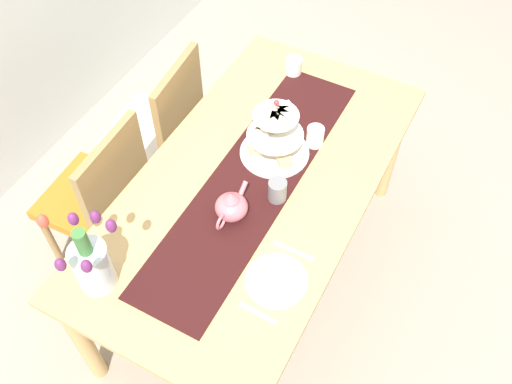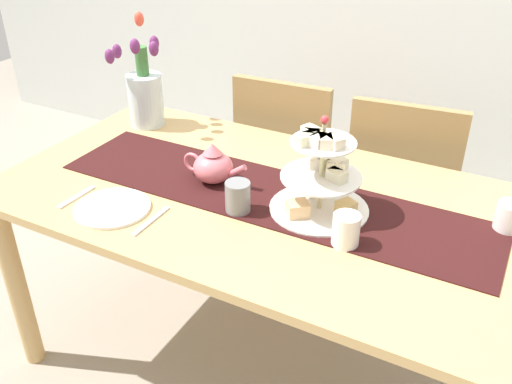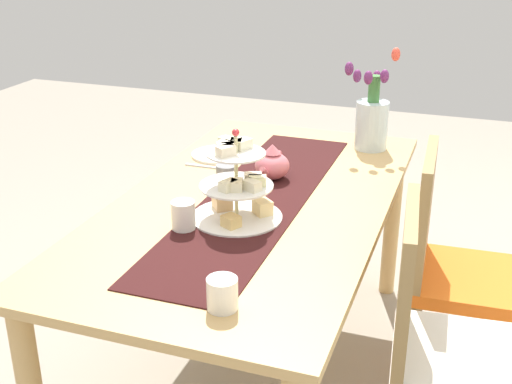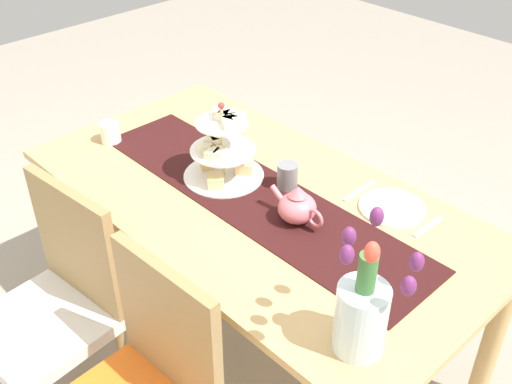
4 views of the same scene
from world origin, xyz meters
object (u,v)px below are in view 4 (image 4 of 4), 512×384
Objects in this scene: teapot at (297,207)px; knife_left at (359,191)px; dining_table at (256,219)px; tulip_vase at (363,310)px; mug_grey at (287,176)px; chair_right at (57,301)px; mug_white_text at (226,141)px; tiered_cake_stand at (223,151)px; dinner_plate_left at (392,208)px; cream_jug at (110,133)px; fork_left at (428,227)px.

knife_left is at bearing -97.00° from teapot.
dining_table is 4.12× the size of tulip_vase.
chair_right is at bearing 68.77° from mug_grey.
tulip_vase is (-0.96, -0.40, 0.38)m from chair_right.
tiered_cake_stand is at bearing 135.27° from mug_white_text.
mug_grey is (0.65, -0.40, -0.08)m from tulip_vase.
dinner_plate_left is at bearing -152.17° from tiered_cake_stand.
cream_jug reaches higher than fork_left.
dining_table is at bearing -179.29° from tiered_cake_stand.
knife_left is at bearing -144.40° from tiered_cake_stand.
tulip_vase is 2.82× the size of fork_left.
tiered_cake_stand is 1.32× the size of dinner_plate_left.
dinner_plate_left is (-0.55, -0.29, -0.11)m from tiered_cake_stand.
cream_jug is at bearing -51.70° from chair_right.
dining_table is at bearing 50.84° from knife_left.
dining_table is 0.78m from tulip_vase.
tulip_vase reaches higher than teapot.
tiered_cake_stand is 0.90m from tulip_vase.
tulip_vase is at bearing -157.11° from chair_right.
mug_grey is (0.16, -0.12, -0.01)m from teapot.
tulip_vase reaches higher than cream_jug.
mug_grey is at bearing -36.63° from teapot.
knife_left is at bearing -154.14° from cream_jug.
mug_white_text is (0.50, -0.13, -0.01)m from teapot.
cream_jug is at bearing 36.86° from mug_white_text.
mug_white_text is (0.34, -0.01, -0.00)m from mug_grey.
fork_left is (-0.70, -0.29, -0.11)m from tiered_cake_stand.
tiered_cake_stand is 0.38m from teapot.
mug_white_text is (0.69, 0.16, 0.04)m from dinner_plate_left.
mug_grey is (0.34, 0.17, 0.05)m from dinner_plate_left.
tulip_vase reaches higher than mug_grey.
mug_grey is at bearing 40.77° from knife_left.
mug_grey reaches higher than dining_table.
fork_left reaches higher than dining_table.
chair_right is at bearing 81.51° from tiered_cake_stand.
knife_left is at bearing 0.00° from fork_left.
chair_right is 1.13m from knife_left.
tiered_cake_stand is 0.55m from cream_jug.
knife_left is (-0.04, -0.29, -0.06)m from teapot.
chair_right is 5.35× the size of knife_left.
chair_right is 2.99× the size of tiered_cake_stand.
chair_right is at bearing 128.30° from cream_jug.
mug_white_text is (0.13, -0.13, -0.07)m from tiered_cake_stand.
tulip_vase is 1.38m from cream_jug.
mug_grey is at bearing -159.05° from cream_jug.
knife_left is 0.26m from mug_grey.
cream_jug is 0.57× the size of fork_left.
knife_left is at bearing -139.23° from mug_grey.
chair_right reaches higher than cream_jug.
fork_left is at bearing -129.36° from chair_right.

